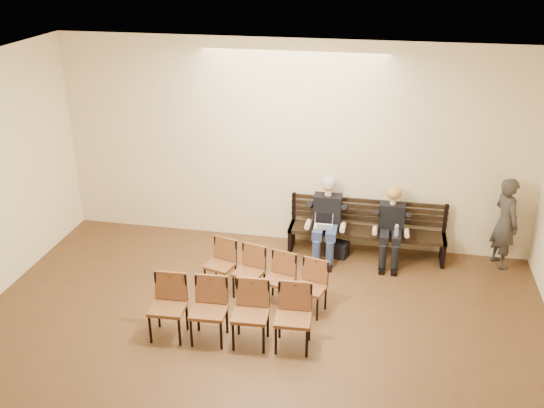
{
  "coord_description": "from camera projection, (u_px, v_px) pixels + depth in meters",
  "views": [
    {
      "loc": [
        1.53,
        -4.51,
        4.96
      ],
      "look_at": [
        -0.16,
        4.05,
        1.08
      ],
      "focal_mm": 40.0,
      "sensor_mm": 36.0,
      "label": 1
    }
  ],
  "objects": [
    {
      "name": "passerby",
      "position": [
        506.0,
        216.0,
        9.61
      ],
      "size": [
        0.64,
        0.75,
        1.75
      ],
      "primitive_type": "imported",
      "rotation": [
        0.0,
        0.0,
        1.99
      ],
      "color": "#332F2A",
      "rests_on": "ground"
    },
    {
      "name": "water_bottle",
      "position": [
        396.0,
        238.0,
        9.61
      ],
      "size": [
        0.07,
        0.07,
        0.22
      ],
      "primitive_type": "cylinder",
      "rotation": [
        0.0,
        0.0,
        -0.02
      ],
      "color": "silver",
      "rests_on": "bench"
    },
    {
      "name": "chair_row_front",
      "position": [
        264.0,
        276.0,
        8.85
      ],
      "size": [
        1.93,
        0.89,
        0.78
      ],
      "primitive_type": "cube",
      "rotation": [
        0.0,
        0.0,
        -0.26
      ],
      "color": "brown",
      "rests_on": "ground"
    },
    {
      "name": "seated_man",
      "position": [
        327.0,
        218.0,
        9.99
      ],
      "size": [
        0.57,
        0.79,
        1.37
      ],
      "primitive_type": null,
      "color": "black",
      "rests_on": "ground"
    },
    {
      "name": "chair_row_back",
      "position": [
        229.0,
        314.0,
        7.9
      ],
      "size": [
        2.15,
        0.58,
        0.88
      ],
      "primitive_type": "cube",
      "rotation": [
        0.0,
        0.0,
        0.05
      ],
      "color": "brown",
      "rests_on": "ground"
    },
    {
      "name": "laptop",
      "position": [
        323.0,
        229.0,
        9.89
      ],
      "size": [
        0.35,
        0.3,
        0.22
      ],
      "primitive_type": "cube",
      "rotation": [
        0.0,
        0.0,
        -0.26
      ],
      "color": "silver",
      "rests_on": "bench"
    },
    {
      "name": "room_walls",
      "position": [
        224.0,
        202.0,
        6.0
      ],
      "size": [
        8.02,
        10.01,
        3.51
      ],
      "color": "beige",
      "rests_on": "ground"
    },
    {
      "name": "bag",
      "position": [
        337.0,
        249.0,
        10.17
      ],
      "size": [
        0.41,
        0.33,
        0.26
      ],
      "primitive_type": "cube",
      "rotation": [
        0.0,
        0.0,
        -0.27
      ],
      "color": "black",
      "rests_on": "ground"
    },
    {
      "name": "bench",
      "position": [
        366.0,
        243.0,
        10.17
      ],
      "size": [
        2.6,
        0.9,
        0.45
      ],
      "primitive_type": "cube",
      "color": "black",
      "rests_on": "ground"
    },
    {
      "name": "seated_woman",
      "position": [
        391.0,
        229.0,
        9.84
      ],
      "size": [
        0.51,
        0.7,
        1.18
      ],
      "primitive_type": null,
      "color": "black",
      "rests_on": "ground"
    }
  ]
}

